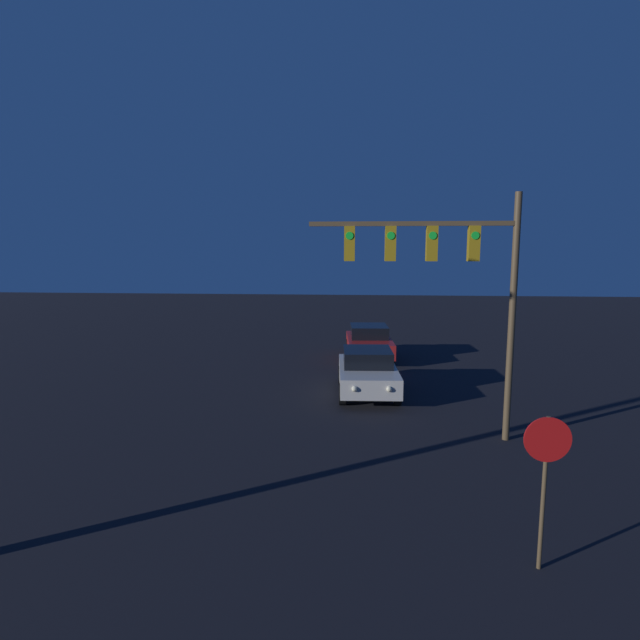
% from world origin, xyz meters
% --- Properties ---
extents(car_near, '(2.19, 4.14, 1.57)m').
position_xyz_m(car_near, '(1.52, 21.46, 0.81)').
color(car_near, beige).
rests_on(car_near, ground_plane).
extents(car_far, '(2.22, 4.16, 1.57)m').
position_xyz_m(car_far, '(1.66, 27.07, 0.81)').
color(car_far, '#B21E1E').
rests_on(car_far, ground_plane).
extents(traffic_signal_mast, '(5.39, 0.30, 6.51)m').
position_xyz_m(traffic_signal_mast, '(3.50, 17.46, 4.56)').
color(traffic_signal_mast, brown).
rests_on(traffic_signal_mast, ground_plane).
extents(stop_sign, '(0.72, 0.07, 2.53)m').
position_xyz_m(stop_sign, '(4.14, 11.88, 1.77)').
color(stop_sign, brown).
rests_on(stop_sign, ground_plane).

